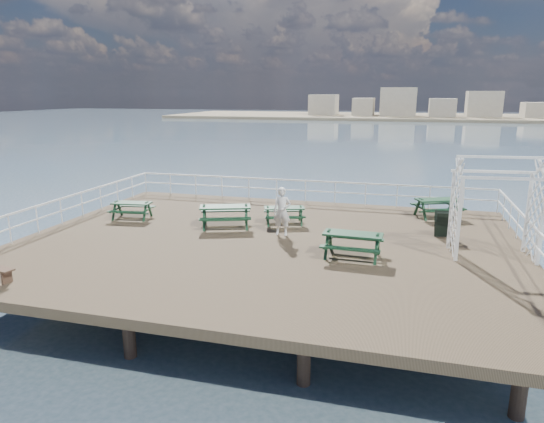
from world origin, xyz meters
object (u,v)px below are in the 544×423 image
(picnic_table_c, at_px, (438,204))
(picnic_table_e, at_px, (353,240))
(trellis_arbor, at_px, (495,213))
(picnic_table_b, at_px, (225,212))
(picnic_table_a, at_px, (132,207))
(picnic_table_d, at_px, (284,212))
(person, at_px, (282,211))

(picnic_table_c, distance_m, picnic_table_e, 7.02)
(trellis_arbor, bearing_deg, picnic_table_b, 168.04)
(picnic_table_a, xyz_separation_m, picnic_table_e, (9.73, -2.62, 0.08))
(picnic_table_b, distance_m, picnic_table_d, 2.44)
(picnic_table_c, distance_m, picnic_table_d, 6.80)
(trellis_arbor, bearing_deg, picnic_table_a, 169.05)
(picnic_table_e, bearing_deg, picnic_table_d, 134.63)
(picnic_table_a, xyz_separation_m, person, (6.85, -0.72, 0.40))
(picnic_table_c, distance_m, trellis_arbor, 5.29)
(person, bearing_deg, trellis_arbor, -6.53)
(picnic_table_a, relative_size, picnic_table_d, 0.92)
(trellis_arbor, relative_size, person, 1.81)
(picnic_table_a, relative_size, picnic_table_c, 0.78)
(picnic_table_d, bearing_deg, picnic_table_c, 6.17)
(trellis_arbor, distance_m, person, 7.34)
(picnic_table_a, relative_size, picnic_table_b, 0.74)
(picnic_table_b, xyz_separation_m, picnic_table_d, (2.17, 1.11, -0.12))
(picnic_table_b, xyz_separation_m, picnic_table_c, (8.35, 3.95, -0.04))
(picnic_table_c, xyz_separation_m, picnic_table_d, (-6.18, -2.84, -0.08))
(picnic_table_e, distance_m, person, 3.46)
(picnic_table_c, bearing_deg, picnic_table_e, -140.00)
(picnic_table_a, height_order, trellis_arbor, trellis_arbor)
(picnic_table_c, bearing_deg, person, -167.57)
(picnic_table_e, bearing_deg, picnic_table_a, 167.32)
(picnic_table_b, xyz_separation_m, person, (2.48, -0.50, 0.29))
(picnic_table_c, height_order, picnic_table_e, picnic_table_e)
(picnic_table_a, distance_m, picnic_table_d, 6.61)
(picnic_table_a, distance_m, picnic_table_e, 10.07)
(trellis_arbor, bearing_deg, picnic_table_e, -169.02)
(picnic_table_a, relative_size, trellis_arbor, 0.54)
(picnic_table_d, distance_m, picnic_table_e, 4.73)
(picnic_table_e, bearing_deg, person, 148.95)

